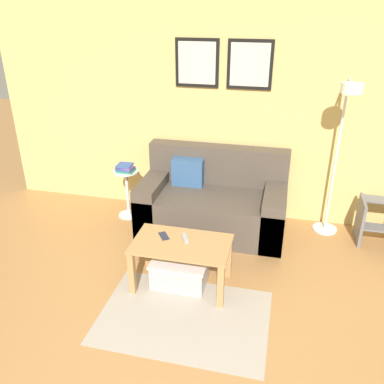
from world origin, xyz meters
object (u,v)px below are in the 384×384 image
floor_lamp (342,139)px  coffee_table (182,252)px  book_stack (125,168)px  remote_control (185,238)px  couch (213,203)px  cell_phone (164,236)px  storage_bin (180,271)px  side_table (127,189)px  step_stool (381,221)px

floor_lamp → coffee_table: bearing=-139.7°
coffee_table → floor_lamp: floor_lamp is taller
coffee_table → book_stack: book_stack is taller
coffee_table → remote_control: (0.02, 0.07, 0.10)m
floor_lamp → remote_control: 1.87m
couch → cell_phone: bearing=-104.3°
storage_bin → cell_phone: bearing=160.2°
couch → floor_lamp: (1.29, 0.05, 0.84)m
couch → remote_control: size_ratio=10.81×
floor_lamp → book_stack: bearing=-179.1°
book_stack → coffee_table: bearing=-49.1°
couch → book_stack: bearing=179.1°
cell_phone → remote_control: bearing=-34.4°
coffee_table → storage_bin: (-0.02, 0.01, -0.23)m
coffee_table → book_stack: 1.51m
book_stack → cell_phone: size_ratio=1.56×
couch → book_stack: 1.10m
storage_bin → side_table: side_table is taller
couch → step_stool: bearing=3.3°
step_stool → side_table: bearing=-178.6°
book_stack → side_table: bearing=103.1°
floor_lamp → storage_bin: bearing=-140.4°
storage_bin → book_stack: (-0.95, 1.11, 0.51)m
couch → coffee_table: couch is taller
remote_control → side_table: bearing=108.3°
couch → step_stool: (1.83, 0.10, -0.05)m
remote_control → cell_phone: 0.20m
side_table → book_stack: size_ratio=2.74×
step_stool → coffee_table: bearing=-147.7°
remote_control → cell_phone: (-0.20, 0.00, -0.01)m
storage_bin → step_stool: size_ratio=1.06×
floor_lamp → side_table: 2.47m
cell_phone → side_table: bearing=92.3°
remote_control → cell_phone: size_ratio=1.07×
storage_bin → book_stack: size_ratio=2.36×
storage_bin → floor_lamp: bearing=39.6°
coffee_table → side_table: size_ratio=1.47×
coffee_table → side_table: side_table is taller
remote_control → couch: bearing=62.1°
book_stack → cell_phone: book_stack is taller
book_stack → step_stool: book_stack is taller
couch → storage_bin: 1.11m
couch → coffee_table: (-0.08, -1.11, 0.04)m
floor_lamp → cell_phone: 2.02m
couch → coffee_table: bearing=-94.0°
step_stool → cell_phone: bearing=-151.5°
side_table → remote_control: size_ratio=3.99×
book_stack → step_stool: size_ratio=0.45×
cell_phone → step_stool: 2.39m
storage_bin → floor_lamp: size_ratio=0.30×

